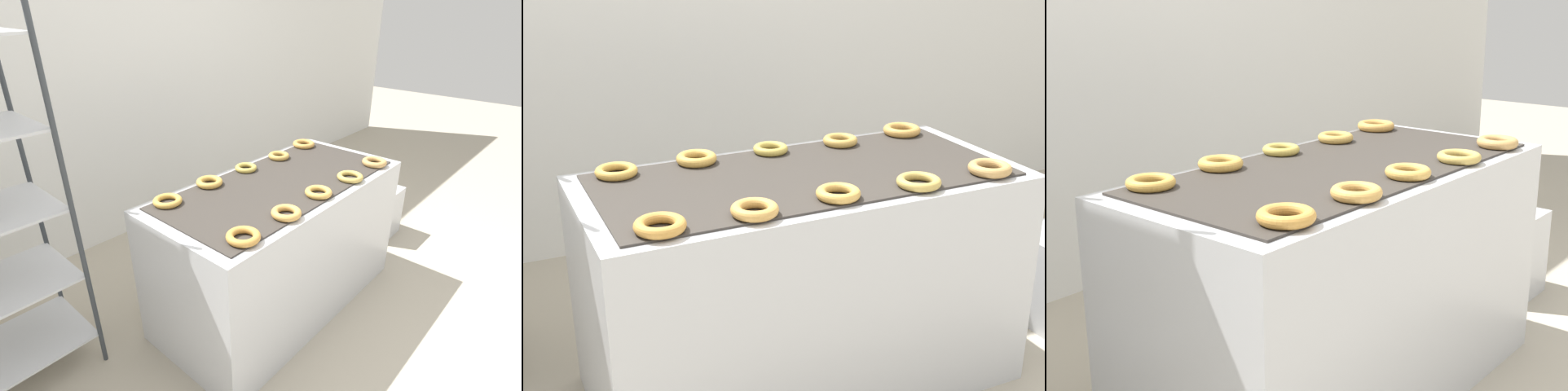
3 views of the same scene
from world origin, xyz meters
The scene contains 11 objects.
fryer_machine centered at (0.00, 0.61, 0.42)m, with size 1.54×0.72×0.83m.
donut_near_leftmost centered at (-0.58, 0.35, 0.85)m, with size 0.15×0.15×0.03m, color gold.
donut_near_left centered at (-0.29, 0.34, 0.85)m, with size 0.15×0.15×0.03m, color gold.
donut_near_center centered at (0.00, 0.36, 0.85)m, with size 0.14×0.14×0.03m, color gold.
donut_near_right centered at (0.29, 0.34, 0.85)m, with size 0.15×0.15×0.03m, color tan.
donut_near_rightmost centered at (0.59, 0.35, 0.85)m, with size 0.15×0.15×0.04m, color tan.
donut_far_leftmost centered at (-0.58, 0.87, 0.85)m, with size 0.15×0.15×0.03m, color gold.
donut_far_left centered at (-0.29, 0.88, 0.85)m, with size 0.15×0.15×0.03m, color gold.
donut_far_center centered at (0.00, 0.88, 0.85)m, with size 0.13×0.13×0.03m, color gold.
donut_far_right centered at (0.29, 0.86, 0.85)m, with size 0.13×0.13×0.03m, color gold.
donut_far_rightmost centered at (0.59, 0.88, 0.85)m, with size 0.15×0.15×0.03m, color gold.
Camera 2 is at (-1.06, -1.49, 1.66)m, focal length 50.00 mm.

